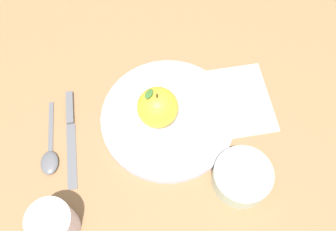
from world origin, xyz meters
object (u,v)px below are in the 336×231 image
apple (158,107)px  linen_napkin (239,100)px  cup (53,224)px  knife (71,129)px  dinner_plate (168,118)px  side_bowl (242,176)px  spoon (50,155)px

apple → linen_napkin: (-0.16, -0.07, -0.06)m
cup → apple: bearing=-120.9°
linen_napkin → knife: bearing=19.1°
dinner_plate → side_bowl: 0.19m
side_bowl → linen_napkin: side_bowl is taller
cup → knife: 0.20m
dinner_plate → linen_napkin: (-0.14, -0.07, -0.01)m
dinner_plate → knife: dinner_plate is taller
cup → knife: cup is taller
side_bowl → knife: 0.35m
linen_napkin → cup: bearing=45.4°
dinner_plate → spoon: (0.22, 0.11, -0.00)m
cup → side_bowl: bearing=-156.9°
side_bowl → cup: size_ratio=1.35×
dinner_plate → linen_napkin: bearing=-155.1°
side_bowl → spoon: (0.37, 0.00, -0.02)m
apple → spoon: (0.20, 0.11, -0.05)m
knife → spoon: 0.07m
side_bowl → apple: bearing=-30.9°
dinner_plate → apple: size_ratio=2.93×
dinner_plate → linen_napkin: dinner_plate is taller
dinner_plate → side_bowl: (-0.15, 0.11, 0.02)m
dinner_plate → apple: 0.05m
side_bowl → cup: (0.31, 0.13, 0.02)m
dinner_plate → linen_napkin: size_ratio=1.63×
side_bowl → cup: cup is taller
side_bowl → dinner_plate: bearing=-35.0°
dinner_plate → spoon: 0.24m
spoon → linen_napkin: spoon is taller
side_bowl → spoon: bearing=0.5°
side_bowl → knife: side_bowl is taller
dinner_plate → knife: 0.20m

